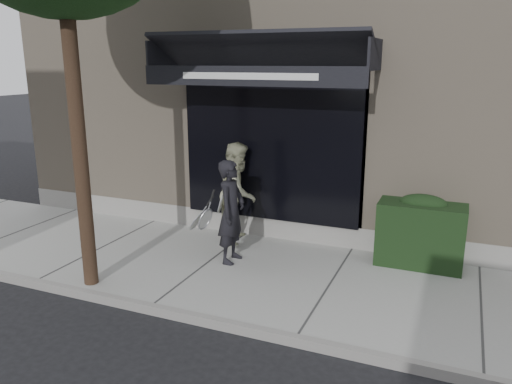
% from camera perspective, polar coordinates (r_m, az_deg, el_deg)
% --- Properties ---
extents(ground, '(80.00, 80.00, 0.00)m').
position_cam_1_polar(ground, '(7.44, 8.43, -11.15)').
color(ground, black).
rests_on(ground, ground).
extents(sidewalk, '(20.00, 3.00, 0.12)m').
position_cam_1_polar(sidewalk, '(7.41, 8.45, -10.73)').
color(sidewalk, '#9D9E99').
rests_on(sidewalk, ground).
extents(curb, '(20.00, 0.10, 0.14)m').
position_cam_1_polar(curb, '(6.09, 4.65, -16.55)').
color(curb, gray).
rests_on(curb, ground).
extents(building_facade, '(14.30, 8.04, 5.64)m').
position_cam_1_polar(building_facade, '(11.59, 15.18, 11.81)').
color(building_facade, tan).
rests_on(building_facade, ground).
extents(hedge, '(1.30, 0.70, 1.14)m').
position_cam_1_polar(hedge, '(8.19, 18.31, -4.31)').
color(hedge, black).
rests_on(hedge, sidewalk).
extents(pedestrian_front, '(0.72, 0.82, 1.64)m').
position_cam_1_polar(pedestrian_front, '(7.82, -2.88, -2.28)').
color(pedestrian_front, black).
rests_on(pedestrian_front, sidewalk).
extents(pedestrian_back, '(0.81, 0.97, 1.76)m').
position_cam_1_polar(pedestrian_back, '(8.74, -2.02, -0.02)').
color(pedestrian_back, '#B4B591').
rests_on(pedestrian_back, sidewalk).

